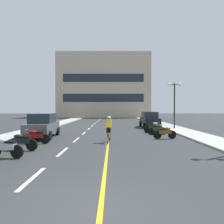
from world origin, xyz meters
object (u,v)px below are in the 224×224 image
parked_car_mid (150,120)px  motorcycle_5 (158,129)px  motorcycle_2 (22,142)px  cyclist_rider (109,129)px  motorcycle_3 (36,136)px  motorcycle_6 (153,128)px  parked_car_near (43,125)px  motorcycle_4 (165,132)px  motorcycle_7 (154,126)px  motorcycle_1 (6,147)px  street_lamp_mid (175,95)px

parked_car_mid → motorcycle_5: (-0.58, -6.82, -0.44)m
motorcycle_2 → cyclist_rider: bearing=30.4°
motorcycle_3 → cyclist_rider: (4.50, 0.60, 0.41)m
motorcycle_5 → motorcycle_6: (-0.11, 1.41, 0.00)m
parked_car_near → motorcycle_2: size_ratio=2.52×
parked_car_mid → motorcycle_4: bearing=-93.5°
motorcycle_3 → motorcycle_6: size_ratio=1.03×
parked_car_mid → motorcycle_3: size_ratio=2.50×
parked_car_near → cyclist_rider: 5.52m
parked_car_near → motorcycle_4: (9.05, -0.72, -0.44)m
cyclist_rider → motorcycle_7: bearing=58.8°
motorcycle_1 → cyclist_rider: 6.19m
parked_car_mid → motorcycle_3: 14.58m
motorcycle_4 → parked_car_near: bearing=175.4°
street_lamp_mid → cyclist_rider: 11.39m
motorcycle_7 → parked_car_mid: bearing=85.0°
motorcycle_1 → motorcycle_3: size_ratio=1.00×
motorcycle_2 → street_lamp_mid: bearing=45.0°
motorcycle_6 → street_lamp_mid: bearing=48.3°
parked_car_near → motorcycle_4: 9.09m
parked_car_near → motorcycle_6: size_ratio=2.60×
street_lamp_mid → motorcycle_5: (-2.83, -4.71, -3.19)m
motorcycle_4 → motorcycle_2: bearing=-153.8°
motorcycle_7 → motorcycle_1: bearing=-127.9°
parked_car_near → motorcycle_2: bearing=-83.8°
parked_car_near → motorcycle_5: bearing=10.6°
motorcycle_6 → cyclist_rider: (-3.89, -5.38, 0.41)m
motorcycle_1 → street_lamp_mid: bearing=48.7°
motorcycle_1 → cyclist_rider: bearing=43.2°
motorcycle_2 → motorcycle_4: bearing=26.2°
street_lamp_mid → motorcycle_3: 14.99m
motorcycle_5 → motorcycle_7: (0.25, 3.07, 0.00)m
parked_car_near → motorcycle_4: size_ratio=2.52×
motorcycle_2 → motorcycle_6: size_ratio=1.03×
motorcycle_2 → motorcycle_4: 9.49m
parked_car_mid → cyclist_rider: bearing=-113.0°
motorcycle_1 → motorcycle_5: 11.81m
motorcycle_1 → motorcycle_7: (8.77, 11.26, 0.00)m
motorcycle_4 → motorcycle_5: same height
parked_car_near → motorcycle_3: (0.53, -2.87, -0.44)m
motorcycle_3 → street_lamp_mid: bearing=39.3°
parked_car_near → motorcycle_4: bearing=-4.6°
motorcycle_3 → motorcycle_5: (8.51, 4.57, 0.00)m
street_lamp_mid → motorcycle_6: (-2.94, -3.30, -3.19)m
motorcycle_5 → motorcycle_4: bearing=-89.7°
motorcycle_4 → cyclist_rider: bearing=-159.0°
street_lamp_mid → motorcycle_6: bearing=-131.7°
motorcycle_4 → motorcycle_5: bearing=90.3°
motorcycle_1 → motorcycle_3: bearing=89.9°
motorcycle_3 → motorcycle_6: same height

